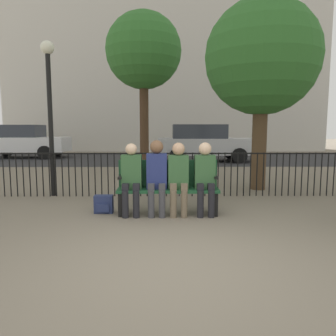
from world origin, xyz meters
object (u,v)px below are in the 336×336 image
at_px(seated_person_2, 178,175).
at_px(parked_car_1, 204,142).
at_px(tree_0, 144,52).
at_px(lamp_post, 49,93).
at_px(backpack, 104,204).
at_px(seated_person_3, 205,175).
at_px(seated_person_1, 157,173).
at_px(parked_car_0, 22,141).
at_px(seated_person_0, 131,176).
at_px(park_bench, 168,185).
at_px(tree_1, 262,58).

bearing_deg(seated_person_2, parked_car_1, 80.55).
height_order(tree_0, lamp_post, tree_0).
distance_m(seated_person_2, backpack, 1.41).
bearing_deg(seated_person_3, lamp_post, 152.36).
xyz_separation_m(seated_person_2, seated_person_3, (0.45, 0.00, 0.00)).
distance_m(seated_person_1, seated_person_3, 0.81).
height_order(tree_0, parked_car_0, tree_0).
relative_size(seated_person_0, seated_person_2, 0.99).
bearing_deg(seated_person_1, parked_car_1, 78.29).
bearing_deg(seated_person_3, seated_person_0, -179.96).
bearing_deg(park_bench, parked_car_0, 123.61).
height_order(lamp_post, parked_car_1, lamp_post).
distance_m(tree_0, parked_car_0, 8.72).
relative_size(backpack, parked_car_1, 0.08).
xyz_separation_m(seated_person_0, seated_person_1, (0.43, 0.00, 0.04)).
relative_size(backpack, tree_1, 0.07).
bearing_deg(seated_person_3, seated_person_1, 179.87).
bearing_deg(park_bench, tree_0, 97.66).
bearing_deg(park_bench, lamp_post, 148.90).
xyz_separation_m(backpack, lamp_post, (-1.38, 1.49, 2.05)).
relative_size(seated_person_1, parked_car_1, 0.30).
height_order(backpack, parked_car_0, parked_car_0).
bearing_deg(parked_car_1, tree_1, -85.44).
bearing_deg(seated_person_0, parked_car_0, 120.95).
xyz_separation_m(seated_person_1, tree_0, (-0.55, 5.65, 3.23)).
height_order(seated_person_2, tree_0, tree_0).
height_order(seated_person_0, backpack, seated_person_0).
xyz_separation_m(backpack, tree_1, (3.32, 2.20, 2.92)).
height_order(park_bench, seated_person_2, seated_person_2).
bearing_deg(tree_0, lamp_post, -113.56).
xyz_separation_m(seated_person_3, parked_car_0, (-7.70, 10.78, 0.15)).
distance_m(tree_1, parked_car_0, 12.74).
relative_size(tree_0, parked_car_1, 1.25).
bearing_deg(lamp_post, park_bench, -31.10).
relative_size(park_bench, seated_person_2, 1.40).
bearing_deg(backpack, seated_person_3, -4.59).
xyz_separation_m(seated_person_1, lamp_post, (-2.31, 1.63, 1.48)).
bearing_deg(backpack, park_bench, -0.67).
xyz_separation_m(park_bench, seated_person_3, (0.62, -0.13, 0.20)).
distance_m(seated_person_2, parked_car_0, 12.99).
bearing_deg(tree_1, tree_0, 131.65).
xyz_separation_m(tree_1, parked_car_0, (-9.28, 8.44, -2.23)).
xyz_separation_m(tree_0, tree_1, (2.94, -3.31, -0.88)).
height_order(seated_person_2, parked_car_1, parked_car_1).
distance_m(park_bench, backpack, 1.17).
height_order(park_bench, tree_1, tree_1).
bearing_deg(seated_person_3, park_bench, 168.47).
bearing_deg(parked_car_0, seated_person_2, -56.06).
height_order(seated_person_2, backpack, seated_person_2).
distance_m(backpack, parked_car_0, 12.21).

